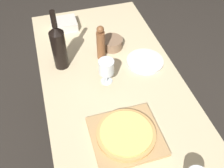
{
  "coord_description": "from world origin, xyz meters",
  "views": [
    {
      "loc": [
        -0.27,
        -0.88,
        1.77
      ],
      "look_at": [
        -0.03,
        -0.03,
        0.8
      ],
      "focal_mm": 42.0,
      "sensor_mm": 36.0,
      "label": 1
    }
  ],
  "objects_px": {
    "pizza": "(126,134)",
    "wine_glass": "(106,68)",
    "wine_bottle": "(59,46)",
    "pepper_mill": "(101,43)",
    "small_bowl": "(112,43)"
  },
  "relations": [
    {
      "from": "pizza",
      "to": "wine_bottle",
      "type": "bearing_deg",
      "value": 110.19
    },
    {
      "from": "wine_bottle",
      "to": "pepper_mill",
      "type": "xyz_separation_m",
      "value": [
        0.23,
        0.0,
        -0.03
      ]
    },
    {
      "from": "wine_glass",
      "to": "small_bowl",
      "type": "relative_size",
      "value": 1.11
    },
    {
      "from": "pepper_mill",
      "to": "wine_glass",
      "type": "xyz_separation_m",
      "value": [
        -0.02,
        -0.19,
        -0.0
      ]
    },
    {
      "from": "small_bowl",
      "to": "wine_bottle",
      "type": "bearing_deg",
      "value": -166.29
    },
    {
      "from": "wine_bottle",
      "to": "pizza",
      "type": "bearing_deg",
      "value": -69.81
    },
    {
      "from": "pepper_mill",
      "to": "wine_bottle",
      "type": "bearing_deg",
      "value": -178.96
    },
    {
      "from": "wine_bottle",
      "to": "wine_glass",
      "type": "distance_m",
      "value": 0.29
    },
    {
      "from": "pepper_mill",
      "to": "small_bowl",
      "type": "xyz_separation_m",
      "value": [
        0.08,
        0.07,
        -0.07
      ]
    },
    {
      "from": "pizza",
      "to": "small_bowl",
      "type": "distance_m",
      "value": 0.63
    },
    {
      "from": "pepper_mill",
      "to": "wine_glass",
      "type": "height_order",
      "value": "pepper_mill"
    },
    {
      "from": "pepper_mill",
      "to": "small_bowl",
      "type": "height_order",
      "value": "pepper_mill"
    },
    {
      "from": "pizza",
      "to": "small_bowl",
      "type": "relative_size",
      "value": 2.04
    },
    {
      "from": "pizza",
      "to": "wine_glass",
      "type": "xyz_separation_m",
      "value": [
        0.01,
        0.35,
        0.07
      ]
    },
    {
      "from": "wine_glass",
      "to": "wine_bottle",
      "type": "bearing_deg",
      "value": 137.76
    }
  ]
}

